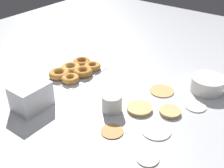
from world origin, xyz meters
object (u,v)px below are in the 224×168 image
object	(u,v)px
donut_tray	(75,70)
pancake_0	(139,108)
pancake_5	(148,158)
container_stack	(31,96)
pancake_6	(196,106)
pancake_4	(162,91)
pancake_2	(112,131)
batter_bowl	(207,84)
pancake_1	(156,130)
paper_cup	(112,103)
pancake_3	(170,112)

from	to	relation	value
donut_tray	pancake_0	bearing A→B (deg)	81.35
pancake_5	container_stack	distance (m)	0.57
pancake_0	container_stack	distance (m)	0.47
pancake_6	pancake_4	bearing A→B (deg)	-96.28
pancake_2	pancake_4	distance (m)	0.38
pancake_2	pancake_0	bearing A→B (deg)	177.90
pancake_4	donut_tray	xyz separation A→B (m)	(0.12, -0.46, 0.01)
batter_bowl	pancake_0	bearing A→B (deg)	-27.84
pancake_1	batter_bowl	world-z (taller)	batter_bowl
pancake_6	paper_cup	bearing A→B (deg)	-48.89
container_stack	pancake_2	bearing A→B (deg)	101.90
pancake_2	pancake_5	xyz separation A→B (m)	(0.04, 0.19, 0.00)
pancake_4	paper_cup	size ratio (longest dim) A/B	1.29
pancake_1	container_stack	world-z (taller)	container_stack
donut_tray	container_stack	distance (m)	0.34
pancake_2	donut_tray	distance (m)	0.51
container_stack	pancake_0	bearing A→B (deg)	124.68
pancake_6	paper_cup	xyz separation A→B (m)	(0.25, -0.28, 0.03)
pancake_5	donut_tray	size ratio (longest dim) A/B	0.28
pancake_3	batter_bowl	xyz separation A→B (m)	(-0.27, 0.06, 0.03)
pancake_0	pancake_3	distance (m)	0.13
pancake_2	pancake_3	bearing A→B (deg)	153.20
pancake_0	paper_cup	size ratio (longest dim) A/B	1.26
pancake_1	pancake_2	xyz separation A→B (m)	(0.11, -0.14, 0.00)
pancake_1	container_stack	size ratio (longest dim) A/B	0.74
pancake_4	container_stack	world-z (taller)	container_stack
pancake_5	batter_bowl	xyz separation A→B (m)	(-0.55, -0.00, 0.03)
pancake_4	pancake_3	bearing A→B (deg)	40.36
pancake_5	batter_bowl	distance (m)	0.56
pancake_1	container_stack	bearing A→B (deg)	-69.84
pancake_3	pancake_5	size ratio (longest dim) A/B	1.13
donut_tray	container_stack	xyz separation A→B (m)	(0.34, 0.06, 0.04)
pancake_6	batter_bowl	distance (m)	0.16
pancake_0	pancake_4	distance (m)	0.19
paper_cup	container_stack	bearing A→B (deg)	-56.67
pancake_0	pancake_3	bearing A→B (deg)	116.61
pancake_4	paper_cup	xyz separation A→B (m)	(0.27, -0.10, 0.03)
pancake_0	batter_bowl	world-z (taller)	batter_bowl
pancake_0	container_stack	bearing A→B (deg)	-55.32
container_stack	paper_cup	world-z (taller)	container_stack
pancake_0	batter_bowl	xyz separation A→B (m)	(-0.33, 0.17, 0.03)
donut_tray	batter_bowl	xyz separation A→B (m)	(-0.26, 0.62, 0.02)
pancake_4	pancake_2	bearing A→B (deg)	-1.99
pancake_6	container_stack	world-z (taller)	container_stack
pancake_0	paper_cup	xyz separation A→B (m)	(0.08, -0.09, 0.03)
donut_tray	container_stack	world-z (taller)	container_stack
container_stack	paper_cup	size ratio (longest dim) A/B	1.78
pancake_3	donut_tray	xyz separation A→B (m)	(-0.01, -0.57, 0.01)
pancake_1	pancake_2	bearing A→B (deg)	-51.16
paper_cup	pancake_5	bearing A→B (deg)	61.18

